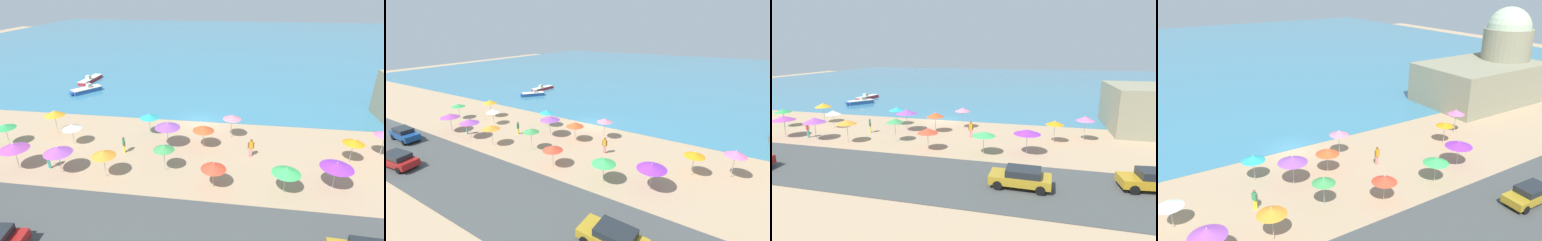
% 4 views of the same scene
% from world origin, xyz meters
% --- Properties ---
extents(ground_plane, '(160.00, 160.00, 0.00)m').
position_xyz_m(ground_plane, '(0.00, 0.00, 0.00)').
color(ground_plane, tan).
extents(sea, '(150.00, 110.00, 0.05)m').
position_xyz_m(sea, '(0.00, 55.00, 0.03)').
color(sea, teal).
rests_on(sea, ground_plane).
extents(beach_umbrella_0, '(1.96, 1.96, 2.19)m').
position_xyz_m(beach_umbrella_0, '(2.38, -12.10, 1.88)').
color(beach_umbrella_0, '#B2B2B7').
rests_on(beach_umbrella_0, ground_plane).
extents(beach_umbrella_2, '(1.78, 1.78, 2.50)m').
position_xyz_m(beach_umbrella_2, '(-1.84, -10.39, 2.22)').
color(beach_umbrella_2, '#B2B2B7').
rests_on(beach_umbrella_2, ground_plane).
extents(beach_umbrella_3, '(2.32, 2.32, 2.45)m').
position_xyz_m(beach_umbrella_3, '(-10.32, -11.89, 2.12)').
color(beach_umbrella_3, '#B2B2B7').
rests_on(beach_umbrella_3, ground_plane).
extents(beach_umbrella_5, '(1.82, 1.82, 2.33)m').
position_xyz_m(beach_umbrella_5, '(14.06, -6.77, 2.06)').
color(beach_umbrella_5, '#B2B2B7').
rests_on(beach_umbrella_5, ground_plane).
extents(beach_umbrella_6, '(2.06, 2.06, 2.36)m').
position_xyz_m(beach_umbrella_6, '(0.93, -5.92, 2.03)').
color(beach_umbrella_6, '#B2B2B7').
rests_on(beach_umbrella_6, ground_plane).
extents(beach_umbrella_7, '(1.99, 1.99, 2.45)m').
position_xyz_m(beach_umbrella_7, '(-6.41, -11.93, 2.16)').
color(beach_umbrella_7, '#B2B2B7').
rests_on(beach_umbrella_7, ground_plane).
extents(beach_umbrella_8, '(2.43, 2.43, 2.63)m').
position_xyz_m(beach_umbrella_8, '(-2.45, -6.29, 2.30)').
color(beach_umbrella_8, '#B2B2B7').
rests_on(beach_umbrella_8, ground_plane).
extents(beach_umbrella_9, '(2.44, 2.44, 2.37)m').
position_xyz_m(beach_umbrella_9, '(11.50, -10.97, 2.09)').
color(beach_umbrella_9, '#B2B2B7').
rests_on(beach_umbrella_9, ground_plane).
extents(beach_umbrella_10, '(1.84, 1.84, 2.66)m').
position_xyz_m(beach_umbrella_10, '(17.12, -5.36, 2.36)').
color(beach_umbrella_10, '#B2B2B7').
rests_on(beach_umbrella_10, ground_plane).
extents(beach_umbrella_11, '(2.14, 2.14, 2.20)m').
position_xyz_m(beach_umbrella_11, '(7.71, -12.02, 1.93)').
color(beach_umbrella_11, '#B2B2B7').
rests_on(beach_umbrella_11, ground_plane).
extents(beach_umbrella_12, '(1.85, 1.85, 2.55)m').
position_xyz_m(beach_umbrella_12, '(3.56, -3.45, 2.28)').
color(beach_umbrella_12, '#B2B2B7').
rests_on(beach_umbrella_12, ground_plane).
extents(beach_umbrella_14, '(1.99, 1.99, 2.32)m').
position_xyz_m(beach_umbrella_14, '(-4.92, -3.84, 2.04)').
color(beach_umbrella_14, '#B2B2B7').
rests_on(beach_umbrella_14, ground_plane).
extents(beach_umbrella_15, '(1.84, 1.84, 2.19)m').
position_xyz_m(beach_umbrella_15, '(-11.74, -7.12, 1.89)').
color(beach_umbrella_15, '#B2B2B7').
rests_on(beach_umbrella_15, ground_plane).
extents(bather_0, '(0.38, 0.50, 1.62)m').
position_xyz_m(bather_0, '(-6.26, -7.97, 0.90)').
color(bather_0, yellow).
rests_on(bather_0, ground_plane).
extents(bather_1, '(0.57, 0.25, 1.81)m').
position_xyz_m(bather_1, '(5.39, -7.07, 1.02)').
color(bather_1, pink).
rests_on(bather_1, ground_plane).
extents(parked_car_2, '(4.21, 2.00, 1.39)m').
position_xyz_m(parked_car_2, '(11.45, -18.17, 0.80)').
color(parked_car_2, '#AA8621').
rests_on(parked_car_2, coastal_road).
extents(harbor_fortress, '(16.14, 10.62, 12.36)m').
position_xyz_m(harbor_fortress, '(30.47, 1.16, 4.10)').
color(harbor_fortress, gray).
rests_on(harbor_fortress, ground_plane).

